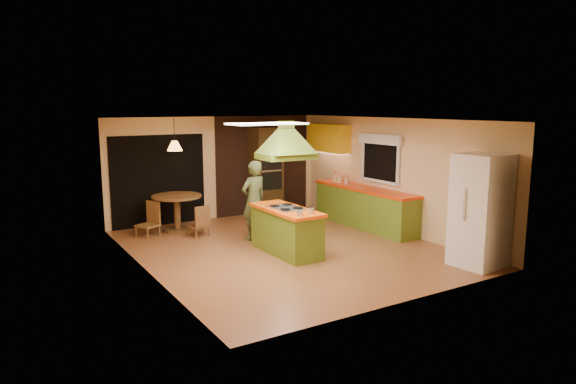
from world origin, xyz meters
TOP-DOWN VIEW (x-y plane):
  - ground at (0.00, 0.00)m, footprint 6.50×6.50m
  - room_walls at (0.00, 0.00)m, footprint 5.50×6.50m
  - ceiling_plane at (0.00, 0.00)m, footprint 6.50×6.50m
  - brick_panel at (1.25, 3.23)m, footprint 2.64×0.03m
  - nook_opening at (-1.50, 3.23)m, footprint 2.20×0.03m
  - right_counter at (2.45, 0.60)m, footprint 0.62×3.05m
  - upper_cabinets at (2.57, 2.20)m, footprint 0.34×1.40m
  - window_right at (2.70, 0.40)m, footprint 0.12×1.35m
  - fluor_panel at (-1.10, -1.20)m, footprint 1.20×0.60m
  - kitchen_island at (-0.17, -0.26)m, footprint 0.70×1.72m
  - range_hood at (-0.17, -0.26)m, footprint 1.01×0.75m
  - man at (-0.22, 0.95)m, footprint 0.67×0.51m
  - refrigerator at (2.29, -2.67)m, footprint 0.86×0.81m
  - wall_oven at (1.17, 2.95)m, footprint 0.77×0.64m
  - dining_table at (-1.35, 2.46)m, footprint 1.09×1.09m
  - chair_left at (-2.05, 2.36)m, footprint 0.54×0.54m
  - chair_near at (-1.10, 1.81)m, footprint 0.41×0.41m
  - pendant_lamp at (-1.35, 2.46)m, footprint 0.44×0.44m
  - canister_large at (2.40, 1.67)m, footprint 0.15×0.15m
  - canister_medium at (2.40, 1.48)m, footprint 0.18×0.18m
  - canister_small at (2.40, 1.21)m, footprint 0.13×0.13m

SIDE VIEW (x-z plane):
  - ground at x=0.00m, z-range 0.00..0.00m
  - chair_near at x=-1.10m, z-range 0.00..0.67m
  - chair_left at x=-2.05m, z-range 0.00..0.74m
  - kitchen_island at x=-0.17m, z-range 0.00..0.88m
  - right_counter at x=2.45m, z-range 0.00..0.92m
  - dining_table at x=-1.35m, z-range 0.17..0.98m
  - man at x=-0.22m, z-range 0.00..1.65m
  - refrigerator at x=2.29m, z-range 0.00..1.96m
  - canister_small at x=2.40m, z-range 0.92..1.09m
  - canister_medium at x=2.40m, z-range 0.92..1.11m
  - canister_large at x=2.40m, z-range 0.92..1.13m
  - nook_opening at x=-1.50m, z-range 0.00..2.10m
  - wall_oven at x=1.17m, z-range 0.00..2.22m
  - room_walls at x=0.00m, z-range -2.00..4.50m
  - brick_panel at x=1.25m, z-range 0.00..2.50m
  - window_right at x=2.70m, z-range 1.24..2.30m
  - pendant_lamp at x=-1.35m, z-range 1.79..2.01m
  - upper_cabinets at x=2.57m, z-range 1.60..2.30m
  - range_hood at x=-0.17m, z-range 1.86..2.65m
  - fluor_panel at x=-1.10m, z-range 2.47..2.50m
  - ceiling_plane at x=0.00m, z-range 2.50..2.50m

